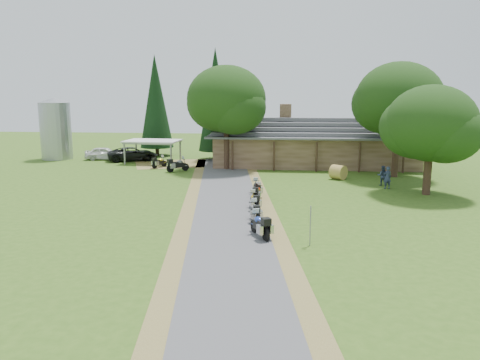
# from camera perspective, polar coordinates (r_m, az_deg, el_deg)

# --- Properties ---
(ground) EXTENTS (120.00, 120.00, 0.00)m
(ground) POSITION_cam_1_polar(r_m,az_deg,el_deg) (26.05, -1.46, -5.86)
(ground) COLOR #375A19
(ground) RESTS_ON ground
(driveway) EXTENTS (51.95, 51.95, 0.00)m
(driveway) POSITION_cam_1_polar(r_m,az_deg,el_deg) (29.94, -1.46, -3.67)
(driveway) COLOR #4A4A4D
(driveway) RESTS_ON ground
(lodge) EXTENTS (21.40, 9.40, 4.90)m
(lodge) POSITION_cam_1_polar(r_m,az_deg,el_deg) (49.12, 9.02, 4.72)
(lodge) COLOR brown
(lodge) RESTS_ON ground
(silo) EXTENTS (3.60, 3.60, 6.80)m
(silo) POSITION_cam_1_polar(r_m,az_deg,el_deg) (56.44, -21.56, 5.84)
(silo) COLOR gray
(silo) RESTS_ON ground
(carport) EXTENTS (5.85, 4.12, 2.42)m
(carport) POSITION_cam_1_polar(r_m,az_deg,el_deg) (50.54, -10.56, 3.42)
(carport) COLOR silver
(carport) RESTS_ON ground
(car_white_sedan) EXTENTS (3.18, 5.70, 1.80)m
(car_white_sedan) POSITION_cam_1_polar(r_m,az_deg,el_deg) (54.26, -16.19, 3.33)
(car_white_sedan) COLOR silver
(car_white_sedan) RESTS_ON ground
(car_dark_suv) EXTENTS (4.61, 6.38, 2.25)m
(car_dark_suv) POSITION_cam_1_polar(r_m,az_deg,el_deg) (52.62, -12.95, 3.52)
(car_dark_suv) COLOR black
(car_dark_suv) RESTS_ON ground
(motorcycle_row_a) EXTENTS (1.46, 2.07, 1.36)m
(motorcycle_row_a) POSITION_cam_1_polar(r_m,az_deg,el_deg) (24.31, 2.44, -5.40)
(motorcycle_row_a) COLOR #263F9C
(motorcycle_row_a) RESTS_ON ground
(motorcycle_row_b) EXTENTS (0.92, 1.86, 1.22)m
(motorcycle_row_b) POSITION_cam_1_polar(r_m,az_deg,el_deg) (27.34, 1.85, -3.74)
(motorcycle_row_b) COLOR #93969A
(motorcycle_row_b) RESTS_ON ground
(motorcycle_row_c) EXTENTS (1.01, 1.84, 1.20)m
(motorcycle_row_c) POSITION_cam_1_polar(r_m,az_deg,el_deg) (29.98, 1.74, -2.47)
(motorcycle_row_c) COLOR gold
(motorcycle_row_c) RESTS_ON ground
(motorcycle_row_d) EXTENTS (0.74, 1.79, 1.19)m
(motorcycle_row_d) POSITION_cam_1_polar(r_m,az_deg,el_deg) (32.42, 2.12, -1.48)
(motorcycle_row_d) COLOR red
(motorcycle_row_d) RESTS_ON ground
(motorcycle_row_e) EXTENTS (0.93, 1.91, 1.25)m
(motorcycle_row_e) POSITION_cam_1_polar(r_m,az_deg,el_deg) (33.80, 2.03, -0.92)
(motorcycle_row_e) COLOR black
(motorcycle_row_e) RESTS_ON ground
(motorcycle_carport_a) EXTENTS (1.32, 1.83, 1.20)m
(motorcycle_carport_a) POSITION_cam_1_polar(r_m,az_deg,el_deg) (47.24, -9.81, 2.21)
(motorcycle_carport_a) COLOR yellow
(motorcycle_carport_a) RESTS_ON ground
(motorcycle_carport_b) EXTENTS (1.98, 1.88, 1.41)m
(motorcycle_carport_b) POSITION_cam_1_polar(r_m,az_deg,el_deg) (44.69, -7.60, 1.93)
(motorcycle_carport_b) COLOR slate
(motorcycle_carport_b) RESTS_ON ground
(person_a) EXTENTS (0.68, 0.56, 2.05)m
(person_a) POSITION_cam_1_polar(r_m,az_deg,el_deg) (38.07, 17.53, 0.51)
(person_a) COLOR #2E3857
(person_a) RESTS_ON ground
(person_b) EXTENTS (0.60, 0.48, 1.89)m
(person_b) POSITION_cam_1_polar(r_m,az_deg,el_deg) (39.28, 16.97, 0.72)
(person_b) COLOR #2E3857
(person_b) RESTS_ON ground
(hay_bale) EXTENTS (1.67, 1.68, 1.24)m
(hay_bale) POSITION_cam_1_polar(r_m,az_deg,el_deg) (41.22, 11.89, 0.94)
(hay_bale) COLOR #AA943E
(hay_bale) RESTS_ON ground
(sign_post) EXTENTS (0.36, 0.06, 2.01)m
(sign_post) POSITION_cam_1_polar(r_m,az_deg,el_deg) (23.06, 8.57, -5.57)
(sign_post) COLOR gray
(sign_post) RESTS_ON ground
(oak_lodge_left) EXTENTS (7.54, 7.54, 10.91)m
(oak_lodge_left) POSITION_cam_1_polar(r_m,az_deg,el_deg) (45.26, -1.66, 8.17)
(oak_lodge_left) COLOR #163510
(oak_lodge_left) RESTS_ON ground
(oak_lodge_right) EXTENTS (7.48, 7.48, 11.05)m
(oak_lodge_right) POSITION_cam_1_polar(r_m,az_deg,el_deg) (43.24, 18.69, 7.60)
(oak_lodge_right) COLOR #163510
(oak_lodge_right) RESTS_ON ground
(oak_driveway) EXTENTS (6.46, 6.46, 8.43)m
(oak_driveway) POSITION_cam_1_polar(r_m,az_deg,el_deg) (36.43, 22.16, 4.84)
(oak_driveway) COLOR #163510
(oak_driveway) RESTS_ON ground
(cedar_near) EXTENTS (3.85, 3.85, 12.20)m
(cedar_near) POSITION_cam_1_polar(r_m,az_deg,el_deg) (52.10, -2.98, 9.20)
(cedar_near) COLOR black
(cedar_near) RESTS_ON ground
(cedar_far) EXTENTS (3.86, 3.86, 11.73)m
(cedar_far) POSITION_cam_1_polar(r_m,az_deg,el_deg) (56.00, -10.22, 8.90)
(cedar_far) COLOR black
(cedar_far) RESTS_ON ground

